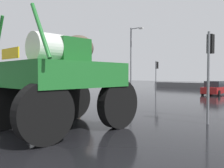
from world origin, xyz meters
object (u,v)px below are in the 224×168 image
traffic_signal_far_left (157,70)px  streetlight_far_left (132,57)px  bare_tree_left (79,49)px  traffic_signal_near_right (210,57)px  sedan_ahead (215,88)px  traffic_signal_near_left (65,70)px  oversize_sprayer (61,80)px

traffic_signal_far_left → streetlight_far_left: bearing=-143.0°
traffic_signal_far_left → bare_tree_left: bearing=-112.0°
traffic_signal_far_left → traffic_signal_near_right: bearing=-51.6°
sedan_ahead → bare_tree_left: (-9.77, -11.28, 4.15)m
traffic_signal_near_left → traffic_signal_near_right: 10.36m
traffic_signal_near_left → streetlight_far_left: streetlight_far_left is taller
traffic_signal_near_right → bare_tree_left: 16.11m
traffic_signal_far_left → bare_tree_left: (-3.67, -9.10, 2.03)m
traffic_signal_near_left → bare_tree_left: bearing=131.9°
sedan_ahead → traffic_signal_near_left: bearing=162.6°
bare_tree_left → sedan_ahead: bearing=49.1°
traffic_signal_far_left → streetlight_far_left: streetlight_far_left is taller
traffic_signal_near_left → traffic_signal_far_left: 14.44m
sedan_ahead → traffic_signal_near_left: 17.42m
oversize_sprayer → traffic_signal_near_left: oversize_sprayer is taller
traffic_signal_near_right → oversize_sprayer: bearing=-129.0°
oversize_sprayer → bare_tree_left: (-11.03, 10.32, 2.88)m
traffic_signal_near_left → bare_tree_left: bare_tree_left is taller
traffic_signal_near_left → traffic_signal_near_right: (10.35, -0.01, 0.42)m
oversize_sprayer → streetlight_far_left: streetlight_far_left is taller
sedan_ahead → bare_tree_left: size_ratio=0.66×
traffic_signal_near_left → traffic_signal_far_left: traffic_signal_far_left is taller
sedan_ahead → traffic_signal_near_left: (-5.02, -16.58, 1.84)m
oversize_sprayer → streetlight_far_left: size_ratio=0.69×
oversize_sprayer → traffic_signal_near_right: size_ratio=1.34×
streetlight_far_left → oversize_sprayer: bearing=-61.1°
bare_tree_left → streetlight_far_left: bearing=80.0°
traffic_signal_near_left → sedan_ahead: bearing=73.1°
oversize_sprayer → streetlight_far_left: 20.28m
sedan_ahead → traffic_signal_near_right: (5.33, -16.59, 2.26)m
oversize_sprayer → traffic_signal_near_left: (-6.29, 5.02, 0.57)m
oversize_sprayer → sedan_ahead: bearing=5.6°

